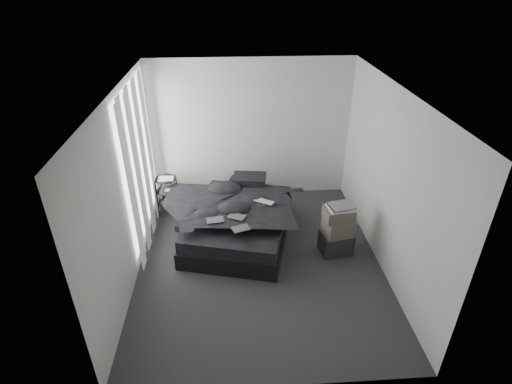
{
  "coord_description": "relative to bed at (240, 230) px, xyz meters",
  "views": [
    {
      "loc": [
        -0.37,
        -4.75,
        3.94
      ],
      "look_at": [
        0.0,
        0.8,
        0.75
      ],
      "focal_mm": 28.0,
      "sensor_mm": 36.0,
      "label": 1
    }
  ],
  "objects": [
    {
      "name": "curtain_left",
      "position": [
        -1.45,
        0.26,
        1.14
      ],
      "size": [
        0.06,
        2.12,
        2.48
      ],
      "primitive_type": "cube",
      "color": "white",
      "rests_on": "wall_left"
    },
    {
      "name": "floor",
      "position": [
        0.28,
        -0.64,
        -0.14
      ],
      "size": [
        3.6,
        4.2,
        0.01
      ],
      "primitive_type": "cube",
      "color": "#2F2F32",
      "rests_on": "ground"
    },
    {
      "name": "box_mid",
      "position": [
        1.5,
        -0.51,
        0.34
      ],
      "size": [
        0.5,
        0.43,
        0.26
      ],
      "primitive_type": "cube",
      "rotation": [
        0.0,
        0.0,
        0.2
      ],
      "color": "#534D42",
      "rests_on": "box_lower"
    },
    {
      "name": "papers",
      "position": [
        -1.25,
        0.82,
        0.56
      ],
      "size": [
        0.27,
        0.2,
        0.01
      ],
      "primitive_type": "cube",
      "rotation": [
        0.0,
        0.0,
        0.02
      ],
      "color": "white",
      "rests_on": "side_stand"
    },
    {
      "name": "art_book_snake",
      "position": [
        1.5,
        -0.51,
        0.71
      ],
      "size": [
        0.4,
        0.35,
        0.03
      ],
      "primitive_type": "cube",
      "rotation": [
        0.0,
        0.0,
        0.24
      ],
      "color": "silver",
      "rests_on": "art_book_white"
    },
    {
      "name": "window_left",
      "position": [
        -1.5,
        0.26,
        1.21
      ],
      "size": [
        0.02,
        2.0,
        2.3
      ],
      "primitive_type": "cube",
      "color": "white",
      "rests_on": "wall_left"
    },
    {
      "name": "duvet",
      "position": [
        -0.01,
        -0.05,
        0.47
      ],
      "size": [
        1.85,
        2.02,
        0.23
      ],
      "primitive_type": "imported",
      "rotation": [
        0.0,
        0.0,
        -0.25
      ],
      "color": "black",
      "rests_on": "mattress"
    },
    {
      "name": "ceiling",
      "position": [
        0.28,
        -0.64,
        2.46
      ],
      "size": [
        3.6,
        4.2,
        0.01
      ],
      "primitive_type": "cube",
      "color": "white",
      "rests_on": "ground"
    },
    {
      "name": "wall_left",
      "position": [
        -1.52,
        -0.64,
        1.16
      ],
      "size": [
        0.01,
        4.2,
        2.6
      ],
      "primitive_type": "cube",
      "color": "silver",
      "rests_on": "ground"
    },
    {
      "name": "side_stand",
      "position": [
        -1.26,
        0.83,
        0.21
      ],
      "size": [
        0.43,
        0.43,
        0.69
      ],
      "primitive_type": "cylinder",
      "rotation": [
        0.0,
        0.0,
        -0.16
      ],
      "color": "black",
      "rests_on": "floor"
    },
    {
      "name": "bed",
      "position": [
        0.0,
        0.0,
        0.0
      ],
      "size": [
        1.96,
        2.31,
        0.27
      ],
      "primitive_type": "cube",
      "rotation": [
        0.0,
        0.0,
        -0.25
      ],
      "color": "black",
      "rests_on": "floor"
    },
    {
      "name": "mattress",
      "position": [
        0.0,
        0.0,
        0.24
      ],
      "size": [
        1.89,
        2.24,
        0.21
      ],
      "primitive_type": "cube",
      "rotation": [
        0.0,
        0.0,
        -0.25
      ],
      "color": "black",
      "rests_on": "bed"
    },
    {
      "name": "comic_b",
      "position": [
        -0.05,
        -0.39,
        0.59
      ],
      "size": [
        0.3,
        0.26,
        0.01
      ],
      "primitive_type": "cube",
      "rotation": [
        0.0,
        0.0,
        -0.46
      ],
      "color": "black",
      "rests_on": "duvet"
    },
    {
      "name": "box_lower",
      "position": [
        1.48,
        -0.5,
        0.04
      ],
      "size": [
        0.51,
        0.43,
        0.35
      ],
      "primitive_type": "cube",
      "rotation": [
        0.0,
        0.0,
        0.13
      ],
      "color": "black",
      "rests_on": "floor"
    },
    {
      "name": "box_upper",
      "position": [
        1.47,
        -0.5,
        0.57
      ],
      "size": [
        0.44,
        0.37,
        0.18
      ],
      "primitive_type": "cube",
      "rotation": [
        0.0,
        0.0,
        0.08
      ],
      "color": "#534D42",
      "rests_on": "box_mid"
    },
    {
      "name": "wall_front",
      "position": [
        0.28,
        -2.74,
        1.16
      ],
      "size": [
        3.6,
        0.01,
        2.6
      ],
      "primitive_type": "cube",
      "color": "silver",
      "rests_on": "ground"
    },
    {
      "name": "pillow_lower",
      "position": [
        0.14,
        0.77,
        0.42
      ],
      "size": [
        0.68,
        0.54,
        0.14
      ],
      "primitive_type": "cube",
      "rotation": [
        0.0,
        0.0,
        -0.25
      ],
      "color": "black",
      "rests_on": "mattress"
    },
    {
      "name": "art_book_white",
      "position": [
        1.48,
        -0.5,
        0.67
      ],
      "size": [
        0.39,
        0.33,
        0.04
      ],
      "primitive_type": "cube",
      "rotation": [
        0.0,
        0.0,
        0.13
      ],
      "color": "silver",
      "rests_on": "box_upper"
    },
    {
      "name": "wall_back",
      "position": [
        0.28,
        1.46,
        1.16
      ],
      "size": [
        3.6,
        0.01,
        2.6
      ],
      "primitive_type": "cube",
      "color": "silver",
      "rests_on": "ground"
    },
    {
      "name": "pillow_upper",
      "position": [
        0.2,
        0.73,
        0.55
      ],
      "size": [
        0.61,
        0.46,
        0.13
      ],
      "primitive_type": "cube",
      "rotation": [
        0.0,
        0.0,
        -0.14
      ],
      "color": "black",
      "rests_on": "pillow_lower"
    },
    {
      "name": "wall_right",
      "position": [
        2.08,
        -0.64,
        1.16
      ],
      "size": [
        0.01,
        4.2,
        2.6
      ],
      "primitive_type": "cube",
      "color": "silver",
      "rests_on": "ground"
    },
    {
      "name": "laptop",
      "position": [
        0.37,
        -0.04,
        0.6
      ],
      "size": [
        0.38,
        0.34,
        0.03
      ],
      "primitive_type": "imported",
      "rotation": [
        0.0,
        0.0,
        -0.56
      ],
      "color": "silver",
      "rests_on": "duvet"
    },
    {
      "name": "floor_books",
      "position": [
        -1.0,
        0.26,
        -0.08
      ],
      "size": [
        0.17,
        0.2,
        0.12
      ],
      "primitive_type": "cube",
      "rotation": [
        0.0,
        0.0,
        -0.32
      ],
      "color": "black",
      "rests_on": "floor"
    },
    {
      "name": "comic_a",
      "position": [
        -0.37,
        -0.46,
        0.59
      ],
      "size": [
        0.27,
        0.2,
        0.01
      ],
      "primitive_type": "cube",
      "rotation": [
        0.0,
        0.0,
        0.14
      ],
      "color": "black",
      "rests_on": "duvet"
    },
    {
      "name": "comic_c",
      "position": [
        0.0,
        -0.7,
        0.6
      ],
      "size": [
        0.29,
        0.24,
        0.01
      ],
      "primitive_type": "cube",
      "rotation": [
        0.0,
        0.0,
        0.37
      ],
      "color": "black",
      "rests_on": "duvet"
    }
  ]
}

